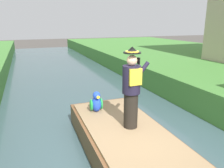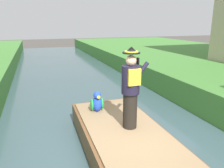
# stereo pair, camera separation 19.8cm
# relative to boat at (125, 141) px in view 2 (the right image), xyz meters

# --- Properties ---
(ground_plane) EXTENTS (80.00, 80.00, 0.00)m
(ground_plane) POSITION_rel_boat_xyz_m (0.00, -0.37, -0.40)
(ground_plane) COLOR #4C4742
(canal_water) EXTENTS (6.04, 48.00, 0.10)m
(canal_water) POSITION_rel_boat_xyz_m (0.00, -0.37, -0.35)
(canal_water) COLOR #3D565B
(canal_water) RESTS_ON ground
(boat) EXTENTS (1.87, 4.23, 0.61)m
(boat) POSITION_rel_boat_xyz_m (0.00, 0.00, 0.00)
(boat) COLOR brown
(boat) RESTS_ON canal_water
(person_pirate) EXTENTS (0.61, 0.42, 1.85)m
(person_pirate) POSITION_rel_boat_xyz_m (0.14, 0.05, 1.23)
(person_pirate) COLOR black
(person_pirate) RESTS_ON boat
(parrot_plush) EXTENTS (0.36, 0.34, 0.57)m
(parrot_plush) POSITION_rel_boat_xyz_m (-0.32, 1.22, 0.55)
(parrot_plush) COLOR blue
(parrot_plush) RESTS_ON boat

